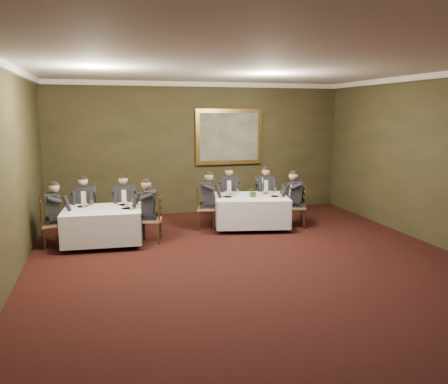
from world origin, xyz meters
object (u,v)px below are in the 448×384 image
chair_sec_endright (152,229)px  centerpiece (253,191)px  diner_sec_endright (151,218)px  chair_main_endright (296,215)px  painting (229,137)px  diner_main_backleft (229,200)px  table_main (251,209)px  chair_sec_backright (125,221)px  chair_main_endleft (205,217)px  diner_sec_endleft (52,223)px  chair_sec_backleft (86,223)px  chair_sec_endleft (53,234)px  chair_main_backleft (229,208)px  diner_main_endleft (206,207)px  diner_sec_backleft (86,213)px  candlestick (262,189)px  table_second (103,224)px  chair_main_backright (264,208)px  diner_main_backright (265,199)px  diner_sec_backright (125,211)px  diner_main_endright (296,206)px

chair_sec_endright → centerpiece: 2.55m
diner_sec_endright → centerpiece: 2.51m
chair_main_endright → painting: (-1.07, 2.13, 1.77)m
diner_main_backleft → table_main: bearing=120.3°
diner_main_backleft → painting: bearing=-91.6°
diner_main_backleft → diner_sec_endright: (-2.15, -1.50, 0.00)m
diner_main_backleft → chair_sec_backright: size_ratio=1.35×
chair_main_endleft → diner_sec_endleft: diner_sec_endleft is taller
chair_sec_backleft → chair_sec_endleft: same height
chair_main_backleft → diner_main_endleft: 1.10m
chair_sec_backleft → diner_sec_backleft: bearing=90.0°
chair_sec_backleft → diner_sec_endright: diner_sec_endright is taller
chair_sec_backleft → painting: 4.44m
diner_main_backleft → candlestick: size_ratio=2.93×
chair_sec_endleft → table_second: bearing=77.1°
diner_main_backleft → painting: painting is taller
centerpiece → diner_main_endleft: bearing=164.2°
diner_main_endleft → diner_sec_endright: bearing=-49.6°
chair_main_backright → diner_sec_backleft: size_ratio=0.74×
diner_sec_backleft → chair_sec_backright: (0.84, -0.05, -0.23)m
diner_main_backright → diner_sec_backleft: size_ratio=1.00×
diner_main_endleft → diner_sec_backleft: size_ratio=1.00×
diner_sec_backleft → diner_sec_backright: (0.84, -0.06, 0.00)m
chair_main_backleft → chair_sec_endright: bearing=49.6°
chair_main_endright → painting: painting is taller
chair_sec_endleft → candlestick: candlestick is taller
chair_sec_backright → painting: 3.78m
table_second → diner_sec_endright: size_ratio=1.24×
chair_sec_backleft → table_second: bearing=121.5°
diner_sec_endright → candlestick: bearing=-67.1°
chair_main_backright → chair_main_backleft: bearing=-2.5°
table_second → chair_sec_backright: 0.93m
diner_main_endright → diner_sec_endright: same height
table_second → chair_sec_backright: (0.48, 0.78, -0.17)m
chair_sec_backleft → chair_main_backleft: bearing=-162.2°
diner_main_backleft → chair_main_endleft: diner_main_backleft is taller
table_second → chair_sec_backleft: bearing=113.4°
candlestick → chair_sec_backright: bearing=173.7°
chair_main_backright → candlestick: size_ratio=2.18×
table_second → chair_sec_endleft: bearing=176.1°
diner_main_backleft → diner_sec_backleft: 3.55m
diner_sec_backleft → centerpiece: (3.79, -0.43, 0.39)m
diner_main_endleft → chair_sec_backleft: diner_main_endleft is taller
diner_main_backleft → diner_sec_backright: 2.73m
table_main → candlestick: candlestick is taller
chair_main_backright → diner_sec_backright: bearing=17.2°
chair_sec_backright → chair_sec_endright: size_ratio=1.00×
diner_main_endright → diner_sec_backleft: same height
chair_main_backright → diner_main_endright: bearing=122.4°
chair_main_backleft → diner_main_endright: size_ratio=0.74×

